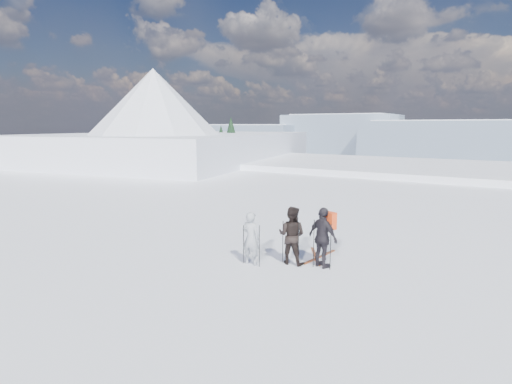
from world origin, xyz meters
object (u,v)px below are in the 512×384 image
skier_grey (251,238)px  skier_pack (323,238)px  skier_dark (292,235)px  skis_loose (317,256)px

skier_grey → skier_pack: size_ratio=0.90×
skier_dark → skier_pack: skier_pack is taller
skier_dark → skis_loose: bearing=-119.9°
skier_pack → skis_loose: (-0.45, 0.76, -0.85)m
skis_loose → skier_pack: bearing=-59.2°
skier_grey → skier_pack: skier_pack is taller
skier_grey → skier_dark: bearing=-147.3°
skier_grey → skis_loose: (1.41, 1.58, -0.76)m
skier_grey → skis_loose: bearing=-133.0°
skier_pack → skier_grey: bearing=45.7°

